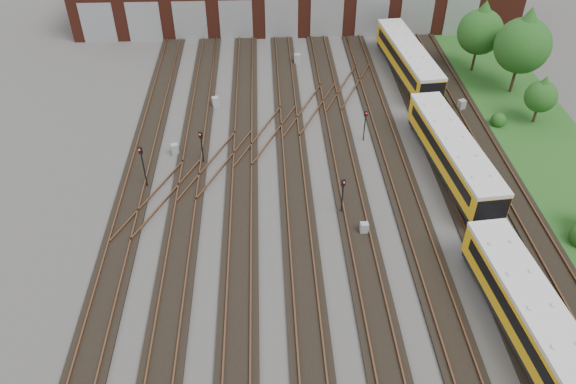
{
  "coord_description": "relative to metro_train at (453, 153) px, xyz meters",
  "views": [
    {
      "loc": [
        -4.09,
        -25.88,
        26.14
      ],
      "look_at": [
        -2.69,
        4.0,
        2.0
      ],
      "focal_mm": 35.0,
      "sensor_mm": 36.0,
      "label": 1
    }
  ],
  "objects": [
    {
      "name": "relay_cabinet_3",
      "position": [
        -10.63,
        19.28,
        -1.27
      ],
      "size": [
        0.64,
        0.53,
        1.05
      ],
      "primitive_type": "cube",
      "rotation": [
        0.0,
        0.0,
        -0.01
      ],
      "color": "#96989B",
      "rests_on": "ground"
    },
    {
      "name": "signal_mast_0",
      "position": [
        -23.07,
        -0.82,
        0.51
      ],
      "size": [
        0.31,
        0.3,
        3.64
      ],
      "rotation": [
        0.0,
        0.0,
        -0.42
      ],
      "color": "black",
      "rests_on": "ground"
    },
    {
      "name": "tree_1",
      "position": [
        9.36,
        6.88,
        1.08
      ],
      "size": [
        2.71,
        2.71,
        4.48
      ],
      "color": "#352317",
      "rests_on": "ground"
    },
    {
      "name": "track_network",
      "position": [
        -10.17,
        -7.75,
        -1.69
      ],
      "size": [
        30.4,
        70.0,
        0.33
      ],
      "color": "black",
      "rests_on": "ground"
    },
    {
      "name": "bush_1",
      "position": [
        6.09,
        6.6,
        -1.13
      ],
      "size": [
        1.32,
        1.32,
        1.32
      ],
      "primitive_type": "sphere",
      "color": "#164313",
      "rests_on": "ground"
    },
    {
      "name": "relay_cabinet_0",
      "position": [
        -21.45,
        3.45,
        -1.32
      ],
      "size": [
        0.68,
        0.61,
        0.94
      ],
      "primitive_type": "cube",
      "rotation": [
        0.0,
        0.0,
        0.29
      ],
      "color": "#96989B",
      "rests_on": "ground"
    },
    {
      "name": "ground",
      "position": [
        -10.0,
        -8.34,
        -1.8
      ],
      "size": [
        120.0,
        120.0,
        0.0
      ],
      "primitive_type": "plane",
      "color": "#454340",
      "rests_on": "ground"
    },
    {
      "name": "relay_cabinet_2",
      "position": [
        -7.65,
        -6.58,
        -1.34
      ],
      "size": [
        0.56,
        0.47,
        0.91
      ],
      "primitive_type": "cube",
      "rotation": [
        0.0,
        0.0,
        0.03
      ],
      "color": "#96989B",
      "rests_on": "ground"
    },
    {
      "name": "tree_0",
      "position": [
        6.96,
        16.89,
        2.85
      ],
      "size": [
        4.36,
        4.36,
        7.23
      ],
      "color": "#352317",
      "rests_on": "ground"
    },
    {
      "name": "signal_mast_1",
      "position": [
        -19.07,
        2.03,
        0.12
      ],
      "size": [
        0.3,
        0.29,
        2.96
      ],
      "rotation": [
        0.0,
        0.0,
        -0.35
      ],
      "color": "black",
      "rests_on": "ground"
    },
    {
      "name": "bush_2",
      "position": [
        9.5,
        22.76,
        -1.1
      ],
      "size": [
        1.39,
        1.39,
        1.39
      ],
      "primitive_type": "sphere",
      "color": "#164313",
      "rests_on": "ground"
    },
    {
      "name": "relay_cabinet_4",
      "position": [
        3.61,
        9.22,
        -1.29
      ],
      "size": [
        0.76,
        0.71,
        1.02
      ],
      "primitive_type": "cube",
      "rotation": [
        0.0,
        0.0,
        0.41
      ],
      "color": "#96989B",
      "rests_on": "ground"
    },
    {
      "name": "tree_2",
      "position": [
        9.26,
        12.32,
        3.52
      ],
      "size": [
        4.99,
        4.99,
        8.27
      ],
      "color": "#352317",
      "rests_on": "ground"
    },
    {
      "name": "signal_mast_3",
      "position": [
        -8.92,
        -4.4,
        0.12
      ],
      "size": [
        0.29,
        0.28,
        2.97
      ],
      "rotation": [
        0.0,
        0.0,
        0.28
      ],
      "color": "black",
      "rests_on": "ground"
    },
    {
      "name": "metro_train",
      "position": [
        0.0,
        0.0,
        0.0
      ],
      "size": [
        3.83,
        46.02,
        2.86
      ],
      "rotation": [
        0.0,
        0.0,
        0.1
      ],
      "color": "black",
      "rests_on": "ground"
    },
    {
      "name": "relay_cabinet_1",
      "position": [
        -18.59,
        10.9,
        -1.31
      ],
      "size": [
        0.71,
        0.65,
        0.97
      ],
      "primitive_type": "cube",
      "rotation": [
        0.0,
        0.0,
        0.34
      ],
      "color": "#96989B",
      "rests_on": "ground"
    },
    {
      "name": "signal_mast_2",
      "position": [
        -5.95,
        4.76,
        -0.01
      ],
      "size": [
        0.25,
        0.24,
        2.79
      ],
      "rotation": [
        0.0,
        0.0,
        0.22
      ],
      "color": "black",
      "rests_on": "ground"
    },
    {
      "name": "grass_verge",
      "position": [
        9.0,
        1.66,
        -1.77
      ],
      "size": [
        8.0,
        55.0,
        0.05
      ],
      "primitive_type": "cube",
      "color": "#1E4C19",
      "rests_on": "ground"
    }
  ]
}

